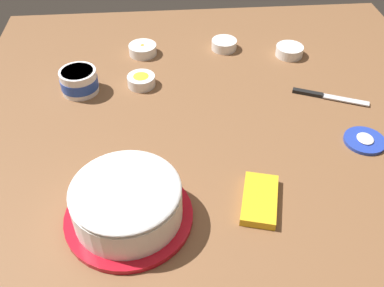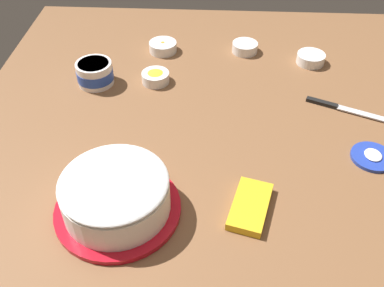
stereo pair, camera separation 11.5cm
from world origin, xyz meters
name	(u,v)px [view 1 (the left image)]	position (x,y,z in m)	size (l,w,h in m)	color
ground_plane	(219,125)	(0.00, 0.00, 0.00)	(1.54, 1.54, 0.00)	brown
frosted_cake	(127,203)	(0.32, -0.25, 0.06)	(0.30, 0.30, 0.12)	red
frosting_tub	(79,81)	(-0.21, -0.42, 0.04)	(0.12, 0.12, 0.08)	white
frosting_tub_lid	(365,140)	(0.11, 0.40, 0.01)	(0.11, 0.11, 0.02)	#233DAD
spreading_knife	(323,96)	(-0.11, 0.35, 0.01)	(0.11, 0.22, 0.01)	silver
sprinkle_bowl_blue	(289,51)	(-0.37, 0.30, 0.02)	(0.10, 0.10, 0.04)	white
sprinkle_bowl_yellow	(141,80)	(-0.22, -0.23, 0.02)	(0.09, 0.09, 0.04)	white
sprinkle_bowl_green	(224,44)	(-0.43, 0.07, 0.02)	(0.09, 0.09, 0.03)	white
sprinkle_bowl_orange	(143,49)	(-0.42, -0.22, 0.02)	(0.10, 0.10, 0.04)	white
candy_box_lower	(260,200)	(0.30, 0.06, 0.01)	(0.16, 0.08, 0.02)	yellow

